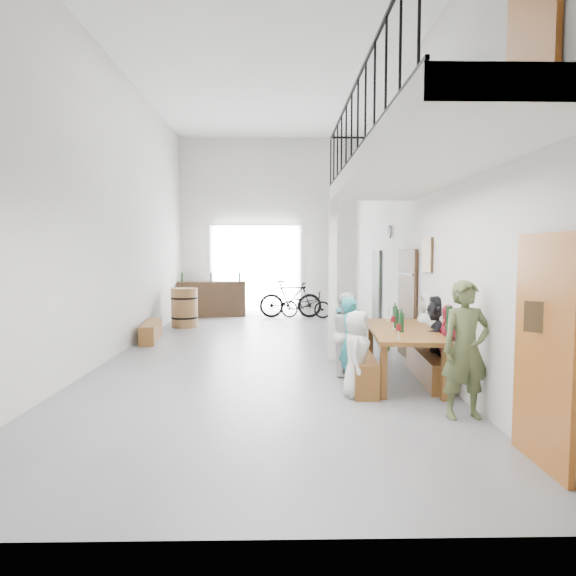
{
  "coord_description": "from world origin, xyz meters",
  "views": [
    {
      "loc": [
        0.34,
        -9.09,
        1.91
      ],
      "look_at": [
        0.49,
        -0.5,
        1.31
      ],
      "focal_mm": 30.0,
      "sensor_mm": 36.0,
      "label": 1
    }
  ],
  "objects_px": {
    "bench_inner": "(359,366)",
    "bicycle_near": "(306,305)",
    "tasting_table": "(403,334)",
    "serving_counter": "(211,299)",
    "side_bench": "(151,332)",
    "host_standing": "(466,350)",
    "oak_barrel": "(185,308)"
  },
  "relations": [
    {
      "from": "bench_inner",
      "to": "bicycle_near",
      "type": "xyz_separation_m",
      "value": [
        -0.39,
        7.25,
        0.17
      ]
    },
    {
      "from": "tasting_table",
      "to": "bench_inner",
      "type": "relative_size",
      "value": 1.17
    },
    {
      "from": "serving_counter",
      "to": "side_bench",
      "type": "bearing_deg",
      "value": -110.15
    },
    {
      "from": "side_bench",
      "to": "serving_counter",
      "type": "distance_m",
      "value": 4.25
    },
    {
      "from": "host_standing",
      "to": "bicycle_near",
      "type": "distance_m",
      "value": 9.0
    },
    {
      "from": "oak_barrel",
      "to": "host_standing",
      "type": "distance_m",
      "value": 8.53
    },
    {
      "from": "side_bench",
      "to": "oak_barrel",
      "type": "distance_m",
      "value": 2.09
    },
    {
      "from": "oak_barrel",
      "to": "host_standing",
      "type": "height_order",
      "value": "host_standing"
    },
    {
      "from": "oak_barrel",
      "to": "host_standing",
      "type": "relative_size",
      "value": 0.64
    },
    {
      "from": "side_bench",
      "to": "oak_barrel",
      "type": "height_order",
      "value": "oak_barrel"
    },
    {
      "from": "side_bench",
      "to": "bicycle_near",
      "type": "xyz_separation_m",
      "value": [
        3.64,
        3.78,
        0.2
      ]
    },
    {
      "from": "side_bench",
      "to": "serving_counter",
      "type": "relative_size",
      "value": 0.71
    },
    {
      "from": "bench_inner",
      "to": "host_standing",
      "type": "relative_size",
      "value": 1.26
    },
    {
      "from": "bench_inner",
      "to": "side_bench",
      "type": "relative_size",
      "value": 1.41
    },
    {
      "from": "tasting_table",
      "to": "side_bench",
      "type": "bearing_deg",
      "value": 149.68
    },
    {
      "from": "bench_inner",
      "to": "oak_barrel",
      "type": "height_order",
      "value": "oak_barrel"
    },
    {
      "from": "bench_inner",
      "to": "bicycle_near",
      "type": "bearing_deg",
      "value": 96.18
    },
    {
      "from": "tasting_table",
      "to": "bench_inner",
      "type": "xyz_separation_m",
      "value": [
        -0.66,
        -0.04,
        -0.47
      ]
    },
    {
      "from": "bench_inner",
      "to": "host_standing",
      "type": "bearing_deg",
      "value": -56.31
    },
    {
      "from": "bicycle_near",
      "to": "tasting_table",
      "type": "bearing_deg",
      "value": -160.72
    },
    {
      "from": "host_standing",
      "to": "bench_inner",
      "type": "bearing_deg",
      "value": 114.76
    },
    {
      "from": "serving_counter",
      "to": "host_standing",
      "type": "distance_m",
      "value": 10.2
    },
    {
      "from": "oak_barrel",
      "to": "bench_inner",
      "type": "bearing_deg",
      "value": -56.17
    },
    {
      "from": "tasting_table",
      "to": "bench_inner",
      "type": "height_order",
      "value": "tasting_table"
    },
    {
      "from": "side_bench",
      "to": "serving_counter",
      "type": "height_order",
      "value": "serving_counter"
    },
    {
      "from": "oak_barrel",
      "to": "serving_counter",
      "type": "xyz_separation_m",
      "value": [
        0.4,
        2.14,
        0.03
      ]
    },
    {
      "from": "bench_inner",
      "to": "oak_barrel",
      "type": "xyz_separation_m",
      "value": [
        -3.69,
        5.5,
        0.28
      ]
    },
    {
      "from": "tasting_table",
      "to": "oak_barrel",
      "type": "distance_m",
      "value": 6.99
    },
    {
      "from": "oak_barrel",
      "to": "bicycle_near",
      "type": "distance_m",
      "value": 3.73
    },
    {
      "from": "serving_counter",
      "to": "bicycle_near",
      "type": "height_order",
      "value": "serving_counter"
    },
    {
      "from": "bicycle_near",
      "to": "bench_inner",
      "type": "bearing_deg",
      "value": -165.96
    },
    {
      "from": "host_standing",
      "to": "bicycle_near",
      "type": "height_order",
      "value": "host_standing"
    }
  ]
}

